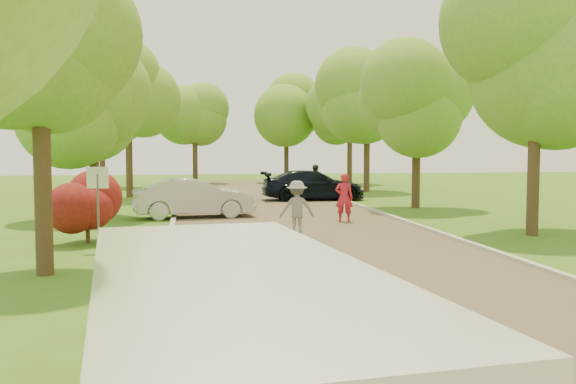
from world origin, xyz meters
TOP-DOWN VIEW (x-y plane):
  - ground at (0.00, 0.00)m, footprint 100.00×100.00m
  - road at (0.00, 8.00)m, footprint 8.00×60.00m
  - curb_left at (-4.05, 8.00)m, footprint 0.18×60.00m
  - curb_right at (4.05, 8.00)m, footprint 0.18×60.00m
  - street_sign at (-5.80, 4.00)m, footprint 0.55×0.06m
  - red_shrub at (-6.30, 5.50)m, footprint 1.70×1.70m
  - tree_l_mida at (-6.30, 1.00)m, footprint 4.71×4.60m
  - tree_l_midb at (-6.81, 12.00)m, footprint 4.30×4.20m
  - tree_l_far at (-6.39, 22.00)m, footprint 4.92×4.80m
  - tree_r_mida at (7.02, 5.00)m, footprint 5.13×5.00m
  - tree_r_midb at (6.60, 14.00)m, footprint 4.51×4.40m
  - tree_r_far at (7.23, 24.00)m, footprint 5.33×5.20m
  - tree_bg_a at (-8.78, 30.00)m, footprint 5.12×5.00m
  - tree_bg_b at (8.22, 32.00)m, footprint 5.12×5.00m
  - tree_bg_c at (-2.79, 34.00)m, footprint 4.92×4.80m
  - tree_bg_d at (4.22, 36.00)m, footprint 5.12×5.00m
  - minivan at (-3.20, -8.28)m, footprint 2.51×5.14m
  - silver_sedan at (-3.30, 11.52)m, footprint 4.69×2.12m
  - dark_sedan at (2.70, 18.64)m, footprint 5.19×2.13m
  - longboard at (-0.38, 5.37)m, footprint 0.27×0.83m
  - skateboarder at (-0.38, 5.37)m, footprint 1.07×0.65m
  - person_striped at (2.00, 9.30)m, footprint 0.72×0.57m
  - person_olive at (3.08, 20.17)m, footprint 0.87×0.69m

SIDE VIEW (x-z plane):
  - ground at x=0.00m, z-range 0.00..0.00m
  - road at x=0.00m, z-range 0.00..0.01m
  - curb_left at x=-4.05m, z-range 0.00..0.12m
  - curb_right at x=4.05m, z-range 0.00..0.12m
  - longboard at x=-0.38m, z-range 0.04..0.14m
  - silver_sedan at x=-3.30m, z-range 0.00..1.49m
  - dark_sedan at x=2.70m, z-range 0.00..1.50m
  - person_striped at x=2.00m, z-range 0.00..1.74m
  - person_olive at x=3.08m, z-range 0.00..1.75m
  - skateboarder at x=-0.38m, z-range 0.10..1.71m
  - minivan at x=-3.20m, z-range 0.05..1.89m
  - red_shrub at x=-6.30m, z-range 0.12..2.07m
  - street_sign at x=-5.80m, z-range 0.48..2.65m
  - tree_l_midb at x=-6.81m, z-range 1.28..7.89m
  - tree_r_midb at x=6.60m, z-range 1.38..8.38m
  - tree_bg_c at x=-2.79m, z-range 1.35..8.69m
  - tree_l_mida at x=-6.30m, z-range 1.48..8.87m
  - tree_bg_a at x=-8.78m, z-range 1.45..9.18m
  - tree_bg_d at x=4.22m, z-range 1.45..9.18m
  - tree_l_far at x=-6.39m, z-range 1.57..9.36m
  - tree_r_mida at x=7.02m, z-range 1.56..9.51m
  - tree_bg_b at x=8.22m, z-range 1.56..9.51m
  - tree_r_far at x=7.23m, z-range 1.66..10.00m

